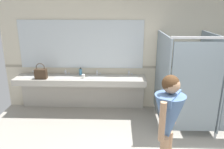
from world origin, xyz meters
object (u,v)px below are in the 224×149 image
at_px(person_standing, 168,119).
at_px(soap_dispenser, 81,72).
at_px(handbag, 41,73).
at_px(paper_cup, 83,76).

distance_m(person_standing, soap_dispenser, 2.89).
bearing_deg(person_standing, handbag, 138.89).
bearing_deg(person_standing, soap_dispenser, 122.99).
xyz_separation_m(person_standing, soap_dispenser, (-1.57, 2.42, -0.09)).
height_order(person_standing, handbag, person_standing).
bearing_deg(soap_dispenser, paper_cup, -67.39).
relative_size(handbag, paper_cup, 3.97).
height_order(person_standing, soap_dispenser, person_standing).
height_order(handbag, soap_dispenser, handbag).
xyz_separation_m(person_standing, paper_cup, (-1.47, 2.18, -0.13)).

